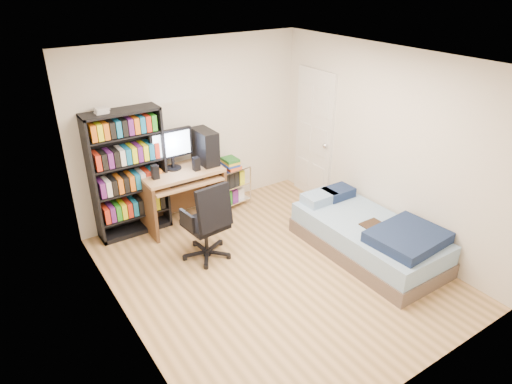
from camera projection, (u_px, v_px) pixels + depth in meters
room at (275, 178)px, 4.98m from camera, size 3.58×4.08×2.58m
media_shelf at (128, 173)px, 5.99m from camera, size 0.97×0.32×1.80m
computer_desk at (187, 172)px, 6.35m from camera, size 1.10×0.64×1.38m
office_chair at (208, 234)px, 5.67m from camera, size 0.68×0.68×1.04m
wire_cart at (232, 175)px, 6.86m from camera, size 0.51×0.39×0.77m
bed at (369, 237)px, 5.78m from camera, size 0.99×1.98×0.56m
door at (314, 136)px, 6.96m from camera, size 0.12×0.80×2.00m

